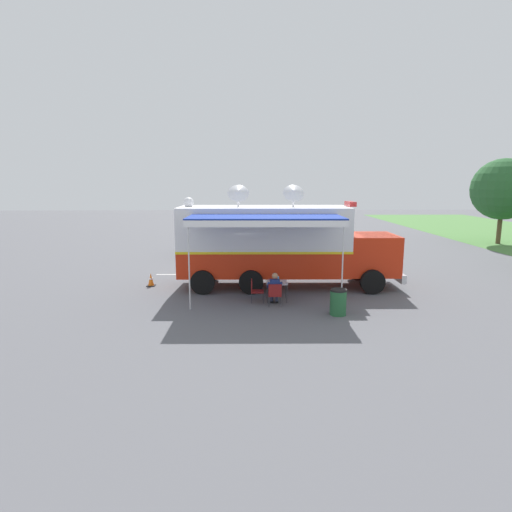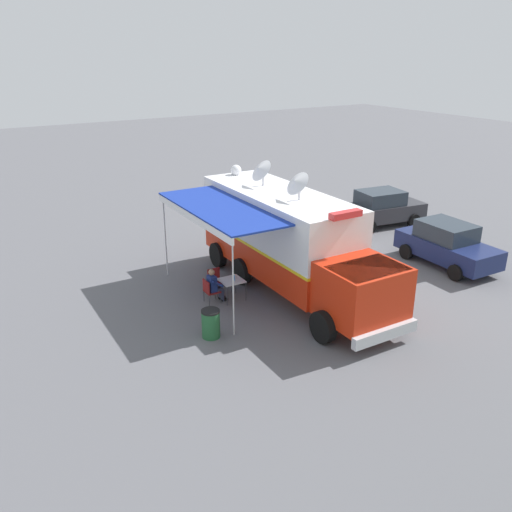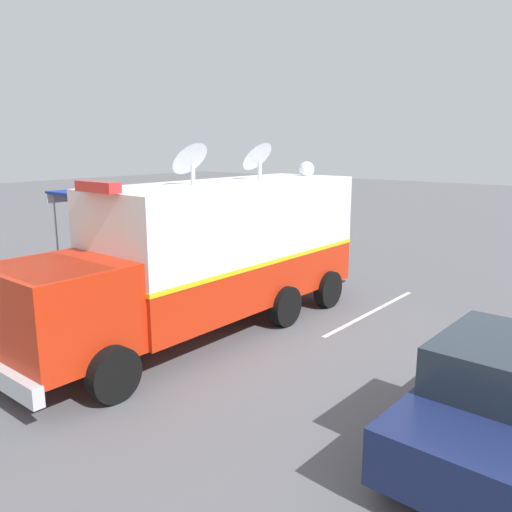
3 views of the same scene
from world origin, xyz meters
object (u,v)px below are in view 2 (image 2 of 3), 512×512
object	(u,v)px
seated_responder	(214,285)
trash_bin	(211,324)
folding_chair_beside_table	(215,279)
car_behind_truck	(447,244)
folding_table	(231,282)
traffic_cone	(220,237)
water_bottle	(234,278)
car_far_corner	(381,208)
command_truck	(289,239)
folding_chair_at_table	(209,289)

from	to	relation	value
seated_responder	trash_bin	world-z (taller)	seated_responder
folding_chair_beside_table	car_behind_truck	bearing A→B (deg)	164.20
folding_table	traffic_cone	distance (m)	5.92
folding_chair_beside_table	traffic_cone	world-z (taller)	folding_chair_beside_table
folding_chair_beside_table	trash_bin	size ratio (longest dim) A/B	0.96
car_behind_truck	water_bottle	bearing A→B (deg)	-10.70
folding_chair_beside_table	trash_bin	distance (m)	3.28
traffic_cone	water_bottle	bearing A→B (deg)	66.55
car_far_corner	water_bottle	bearing A→B (deg)	18.99
folding_table	folding_chair_beside_table	world-z (taller)	folding_chair_beside_table
car_behind_truck	folding_chair_beside_table	bearing A→B (deg)	-15.80
command_truck	car_far_corner	bearing A→B (deg)	-155.11
folding_chair_beside_table	water_bottle	bearing A→B (deg)	106.45
folding_table	seated_responder	bearing A→B (deg)	-11.30
folding_chair_at_table	car_behind_truck	world-z (taller)	car_behind_truck
command_truck	trash_bin	distance (m)	4.59
water_bottle	trash_bin	distance (m)	2.73
trash_bin	car_behind_truck	bearing A→B (deg)	-178.76
command_truck	water_bottle	distance (m)	2.40
seated_responder	command_truck	bearing A→B (deg)	170.67
water_bottle	traffic_cone	size ratio (longest dim) A/B	0.39
command_truck	folding_table	bearing A→B (deg)	-8.77
folding_chair_at_table	seated_responder	size ratio (longest dim) A/B	0.70
folding_table	traffic_cone	size ratio (longest dim) A/B	1.41
folding_chair_at_table	folding_chair_beside_table	xyz separation A→B (m)	(-0.60, -0.72, 0.00)
folding_chair_at_table	traffic_cone	distance (m)	6.18
trash_bin	command_truck	bearing A→B (deg)	-157.60
command_truck	seated_responder	distance (m)	3.11
folding_table	car_behind_truck	bearing A→B (deg)	168.98
car_behind_truck	trash_bin	bearing A→B (deg)	1.24
seated_responder	traffic_cone	xyz separation A→B (m)	(-3.04, -5.26, -0.37)
car_behind_truck	car_far_corner	xyz separation A→B (m)	(-1.49, -5.28, 0.00)
trash_bin	traffic_cone	xyz separation A→B (m)	(-4.27, -7.37, -0.18)
seated_responder	traffic_cone	world-z (taller)	seated_responder
water_bottle	folding_chair_at_table	bearing A→B (deg)	-12.37
folding_chair_at_table	traffic_cone	world-z (taller)	folding_chair_at_table
command_truck	folding_chair_at_table	distance (m)	3.34
folding_chair_beside_table	car_behind_truck	xyz separation A→B (m)	(-9.20, 2.60, 0.37)
folding_table	traffic_cone	world-z (taller)	folding_table
car_behind_truck	car_far_corner	bearing A→B (deg)	-105.77
folding_table	traffic_cone	xyz separation A→B (m)	(-2.43, -5.38, -0.39)
seated_responder	folding_chair_beside_table	bearing A→B (deg)	-119.51
command_truck	seated_responder	bearing A→B (deg)	-9.33
seated_responder	car_behind_truck	distance (m)	9.80
folding_chair_at_table	car_behind_truck	bearing A→B (deg)	169.15
trash_bin	car_far_corner	size ratio (longest dim) A/B	0.21
folding_table	trash_bin	size ratio (longest dim) A/B	0.90
folding_chair_at_table	seated_responder	world-z (taller)	seated_responder
folding_chair_beside_table	traffic_cone	size ratio (longest dim) A/B	1.50
command_truck	car_far_corner	world-z (taller)	command_truck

